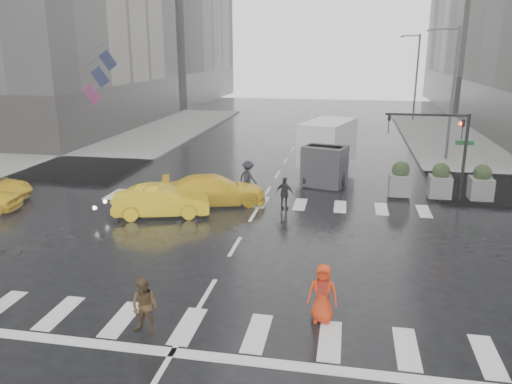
% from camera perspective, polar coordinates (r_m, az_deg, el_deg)
% --- Properties ---
extents(ground, '(120.00, 120.00, 0.00)m').
position_cam_1_polar(ground, '(19.95, -2.43, -6.24)').
color(ground, black).
rests_on(ground, ground).
extents(sidewalk_nw, '(35.00, 35.00, 0.15)m').
position_cam_1_polar(sidewalk_nw, '(43.31, -22.93, 4.88)').
color(sidewalk_nw, slate).
rests_on(sidewalk_nw, ground).
extents(road_markings, '(18.00, 48.00, 0.01)m').
position_cam_1_polar(road_markings, '(19.95, -2.43, -6.23)').
color(road_markings, silver).
rests_on(road_markings, ground).
extents(traffic_signal_pole, '(4.45, 0.42, 4.50)m').
position_cam_1_polar(traffic_signal_pole, '(26.78, 20.84, 5.69)').
color(traffic_signal_pole, black).
rests_on(traffic_signal_pole, ground).
extents(street_lamp_near, '(2.15, 0.22, 9.00)m').
position_cam_1_polar(street_lamp_near, '(36.68, 21.39, 10.93)').
color(street_lamp_near, '#59595B').
rests_on(street_lamp_near, ground).
extents(street_lamp_far, '(2.15, 0.22, 9.00)m').
position_cam_1_polar(street_lamp_far, '(56.42, 17.76, 12.73)').
color(street_lamp_far, '#59595B').
rests_on(street_lamp_far, ground).
extents(planter_west, '(1.10, 1.10, 1.80)m').
position_cam_1_polar(planter_west, '(27.13, 16.14, 1.40)').
color(planter_west, slate).
rests_on(planter_west, ground).
extents(planter_mid, '(1.10, 1.10, 1.80)m').
position_cam_1_polar(planter_mid, '(27.41, 20.29, 1.17)').
color(planter_mid, slate).
rests_on(planter_mid, ground).
extents(planter_east, '(1.10, 1.10, 1.80)m').
position_cam_1_polar(planter_east, '(27.83, 24.35, 0.94)').
color(planter_east, slate).
rests_on(planter_east, ground).
extents(flag_cluster, '(2.87, 3.06, 4.69)m').
position_cam_1_polar(flag_cluster, '(41.29, -17.76, 12.70)').
color(flag_cluster, '#59595B').
rests_on(flag_cluster, ground).
extents(pedestrian_brown, '(0.88, 0.73, 1.62)m').
position_cam_1_polar(pedestrian_brown, '(14.29, -12.63, -12.62)').
color(pedestrian_brown, '#4F371C').
rests_on(pedestrian_brown, ground).
extents(pedestrian_orange, '(0.87, 0.57, 1.75)m').
position_cam_1_polar(pedestrian_orange, '(14.60, 7.62, -11.39)').
color(pedestrian_orange, red).
rests_on(pedestrian_orange, ground).
extents(pedestrian_far_a, '(1.07, 0.82, 1.61)m').
position_cam_1_polar(pedestrian_far_a, '(24.22, 3.30, -0.16)').
color(pedestrian_far_a, black).
rests_on(pedestrian_far_a, ground).
extents(pedestrian_far_b, '(1.35, 1.16, 1.83)m').
position_cam_1_polar(pedestrian_far_b, '(26.68, -0.92, 1.65)').
color(pedestrian_far_b, black).
rests_on(pedestrian_far_b, ground).
extents(taxi_mid, '(4.69, 2.74, 1.46)m').
position_cam_1_polar(taxi_mid, '(23.64, -10.76, -1.02)').
color(taxi_mid, yellow).
rests_on(taxi_mid, ground).
extents(taxi_rear, '(4.97, 3.51, 1.49)m').
position_cam_1_polar(taxi_rear, '(25.09, -4.76, 0.25)').
color(taxi_rear, yellow).
rests_on(taxi_rear, ground).
extents(box_truck, '(2.34, 6.24, 3.31)m').
position_cam_1_polar(box_truck, '(30.40, 8.11, 4.94)').
color(box_truck, silver).
rests_on(box_truck, ground).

